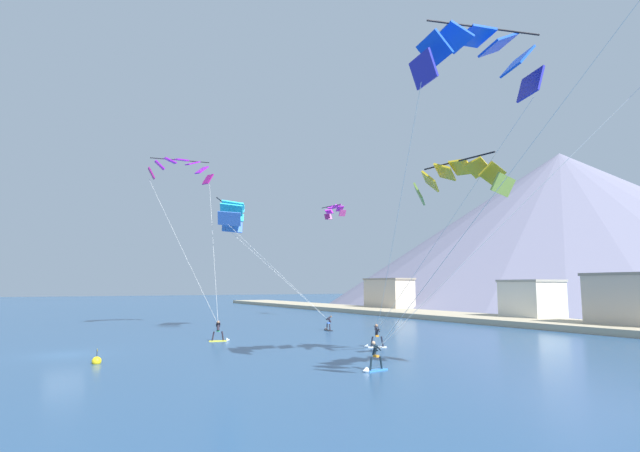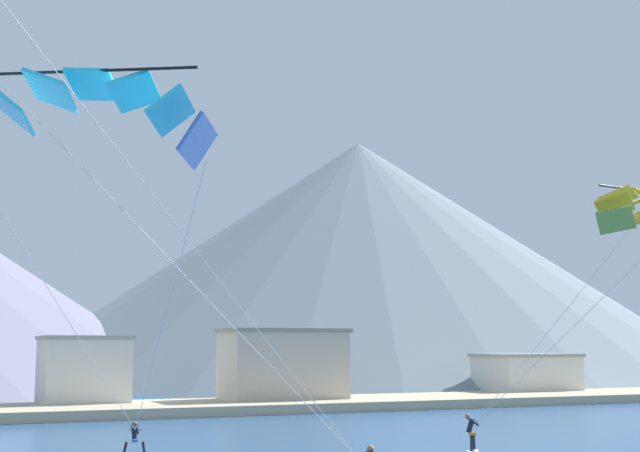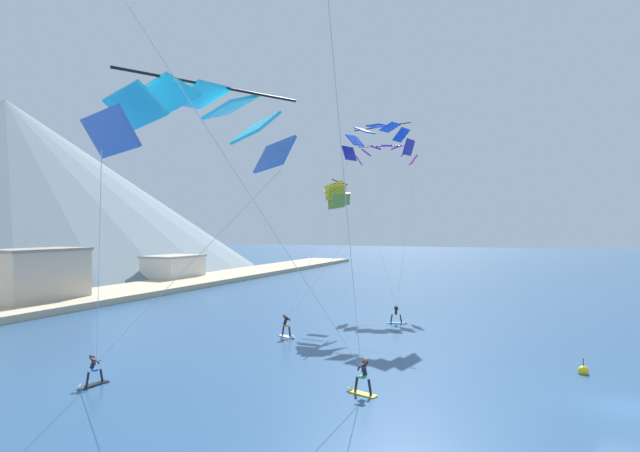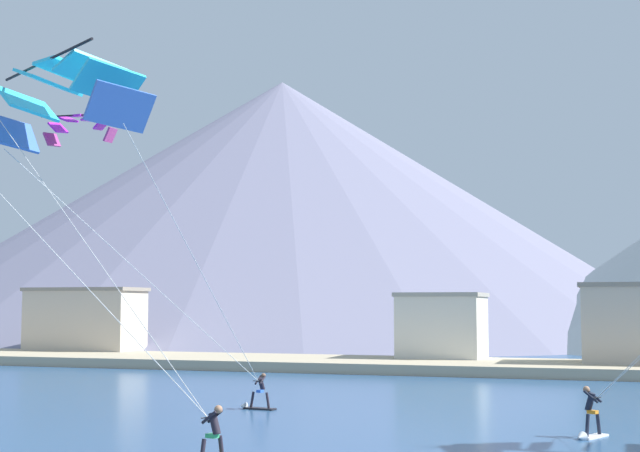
{
  "view_description": "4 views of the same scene",
  "coord_description": "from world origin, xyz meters",
  "px_view_note": "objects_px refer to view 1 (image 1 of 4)",
  "views": [
    {
      "loc": [
        38.83,
        -2.29,
        4.73
      ],
      "look_at": [
        3.03,
        18.29,
        9.64
      ],
      "focal_mm": 28.0,
      "sensor_mm": 36.0,
      "label": 1
    },
    {
      "loc": [
        -15.44,
        -12.85,
        4.72
      ],
      "look_at": [
        -2.24,
        16.14,
        9.01
      ],
      "focal_mm": 50.0,
      "sensor_mm": 36.0,
      "label": 2
    },
    {
      "loc": [
        -26.08,
        4.27,
        8.08
      ],
      "look_at": [
        1.55,
        15.76,
        8.25
      ],
      "focal_mm": 28.0,
      "sensor_mm": 36.0,
      "label": 3
    },
    {
      "loc": [
        8.1,
        -11.79,
        4.59
      ],
      "look_at": [
        -1.91,
        18.66,
        7.41
      ],
      "focal_mm": 50.0,
      "sensor_mm": 36.0,
      "label": 4
    }
  ],
  "objects_px": {
    "parafoil_kite_near_trail": "(181,168)",
    "race_marker_buoy": "(97,361)",
    "parafoil_kite_far_left": "(476,56)",
    "parafoil_kite_distant_high_outer": "(334,210)",
    "kitesurfer_near_lead": "(328,326)",
    "kitesurfer_near_trail": "(220,334)",
    "parafoil_kite_distant_low_drift": "(460,177)",
    "kitesurfer_far_left": "(374,340)",
    "parafoil_kite_near_lead": "(233,213)",
    "kitesurfer_mid_center": "(373,362)"
  },
  "relations": [
    {
      "from": "parafoil_kite_distant_low_drift",
      "to": "parafoil_kite_near_trail",
      "type": "bearing_deg",
      "value": -165.13
    },
    {
      "from": "kitesurfer_near_trail",
      "to": "kitesurfer_mid_center",
      "type": "bearing_deg",
      "value": 7.81
    },
    {
      "from": "parafoil_kite_near_trail",
      "to": "kitesurfer_near_trail",
      "type": "bearing_deg",
      "value": 0.98
    },
    {
      "from": "kitesurfer_mid_center",
      "to": "kitesurfer_near_trail",
      "type": "bearing_deg",
      "value": -172.19
    },
    {
      "from": "kitesurfer_far_left",
      "to": "parafoil_kite_distant_high_outer",
      "type": "distance_m",
      "value": 37.64
    },
    {
      "from": "parafoil_kite_near_lead",
      "to": "kitesurfer_far_left",
      "type": "bearing_deg",
      "value": 16.2
    },
    {
      "from": "parafoil_kite_far_left",
      "to": "parafoil_kite_distant_high_outer",
      "type": "relative_size",
      "value": 3.33
    },
    {
      "from": "kitesurfer_mid_center",
      "to": "parafoil_kite_near_lead",
      "type": "xyz_separation_m",
      "value": [
        -26.33,
        1.16,
        11.76
      ]
    },
    {
      "from": "parafoil_kite_distant_low_drift",
      "to": "parafoil_kite_distant_high_outer",
      "type": "bearing_deg",
      "value": 158.97
    },
    {
      "from": "parafoil_kite_distant_low_drift",
      "to": "parafoil_kite_near_lead",
      "type": "bearing_deg",
      "value": -169.66
    },
    {
      "from": "kitesurfer_near_lead",
      "to": "kitesurfer_far_left",
      "type": "height_order",
      "value": "kitesurfer_far_left"
    },
    {
      "from": "parafoil_kite_far_left",
      "to": "race_marker_buoy",
      "type": "height_order",
      "value": "parafoil_kite_far_left"
    },
    {
      "from": "kitesurfer_mid_center",
      "to": "parafoil_kite_near_lead",
      "type": "bearing_deg",
      "value": 177.48
    },
    {
      "from": "kitesurfer_near_trail",
      "to": "parafoil_kite_near_trail",
      "type": "height_order",
      "value": "parafoil_kite_near_trail"
    },
    {
      "from": "parafoil_kite_far_left",
      "to": "kitesurfer_near_trail",
      "type": "bearing_deg",
      "value": -165.98
    },
    {
      "from": "kitesurfer_near_lead",
      "to": "kitesurfer_far_left",
      "type": "bearing_deg",
      "value": -16.86
    },
    {
      "from": "parafoil_kite_distant_high_outer",
      "to": "race_marker_buoy",
      "type": "relative_size",
      "value": 4.97
    },
    {
      "from": "kitesurfer_mid_center",
      "to": "race_marker_buoy",
      "type": "bearing_deg",
      "value": -128.87
    },
    {
      "from": "kitesurfer_near_trail",
      "to": "parafoil_kite_distant_low_drift",
      "type": "xyz_separation_m",
      "value": [
        19.48,
        8.68,
        10.88
      ]
    },
    {
      "from": "parafoil_kite_distant_high_outer",
      "to": "parafoil_kite_near_lead",
      "type": "bearing_deg",
      "value": -57.62
    },
    {
      "from": "parafoil_kite_distant_high_outer",
      "to": "race_marker_buoy",
      "type": "xyz_separation_m",
      "value": [
        28.86,
        -34.65,
        -15.7
      ]
    },
    {
      "from": "race_marker_buoy",
      "to": "parafoil_kite_far_left",
      "type": "bearing_deg",
      "value": 46.31
    },
    {
      "from": "parafoil_kite_near_trail",
      "to": "race_marker_buoy",
      "type": "bearing_deg",
      "value": -24.78
    },
    {
      "from": "parafoil_kite_far_left",
      "to": "kitesurfer_far_left",
      "type": "bearing_deg",
      "value": 167.78
    },
    {
      "from": "parafoil_kite_far_left",
      "to": "parafoil_kite_distant_high_outer",
      "type": "xyz_separation_m",
      "value": [
        -44.49,
        18.29,
        -1.12
      ]
    },
    {
      "from": "kitesurfer_mid_center",
      "to": "parafoil_kite_far_left",
      "type": "xyz_separation_m",
      "value": [
        5.16,
        3.37,
        16.5
      ]
    },
    {
      "from": "kitesurfer_near_lead",
      "to": "kitesurfer_mid_center",
      "type": "distance_m",
      "value": 25.06
    },
    {
      "from": "parafoil_kite_near_lead",
      "to": "race_marker_buoy",
      "type": "bearing_deg",
      "value": -41.74
    },
    {
      "from": "kitesurfer_near_trail",
      "to": "parafoil_kite_near_lead",
      "type": "height_order",
      "value": "parafoil_kite_near_lead"
    },
    {
      "from": "parafoil_kite_distant_high_outer",
      "to": "race_marker_buoy",
      "type": "height_order",
      "value": "parafoil_kite_distant_high_outer"
    },
    {
      "from": "parafoil_kite_near_trail",
      "to": "parafoil_kite_far_left",
      "type": "xyz_separation_m",
      "value": [
        37.76,
        6.14,
        -0.93
      ]
    },
    {
      "from": "kitesurfer_near_lead",
      "to": "parafoil_kite_distant_low_drift",
      "type": "xyz_separation_m",
      "value": [
        23.7,
        -4.48,
        11.0
      ]
    },
    {
      "from": "parafoil_kite_near_lead",
      "to": "parafoil_kite_distant_high_outer",
      "type": "distance_m",
      "value": 24.54
    },
    {
      "from": "kitesurfer_near_trail",
      "to": "race_marker_buoy",
      "type": "bearing_deg",
      "value": -52.55
    },
    {
      "from": "parafoil_kite_far_left",
      "to": "parafoil_kite_distant_low_drift",
      "type": "relative_size",
      "value": 2.81
    },
    {
      "from": "parafoil_kite_near_trail",
      "to": "parafoil_kite_distant_high_outer",
      "type": "xyz_separation_m",
      "value": [
        -6.73,
        24.43,
        -2.04
      ]
    },
    {
      "from": "kitesurfer_near_lead",
      "to": "kitesurfer_near_trail",
      "type": "relative_size",
      "value": 0.98
    },
    {
      "from": "kitesurfer_near_lead",
      "to": "kitesurfer_near_trail",
      "type": "xyz_separation_m",
      "value": [
        4.22,
        -13.16,
        0.12
      ]
    },
    {
      "from": "kitesurfer_far_left",
      "to": "parafoil_kite_far_left",
      "type": "bearing_deg",
      "value": -12.22
    },
    {
      "from": "kitesurfer_far_left",
      "to": "parafoil_kite_near_trail",
      "type": "xyz_separation_m",
      "value": [
        -24.07,
        -9.11,
        17.33
      ]
    },
    {
      "from": "kitesurfer_mid_center",
      "to": "race_marker_buoy",
      "type": "xyz_separation_m",
      "value": [
        -10.47,
        -12.99,
        -0.31
      ]
    },
    {
      "from": "kitesurfer_near_trail",
      "to": "kitesurfer_far_left",
      "type": "xyz_separation_m",
      "value": [
        9.95,
        8.86,
        0.0
      ]
    },
    {
      "from": "parafoil_kite_far_left",
      "to": "kitesurfer_mid_center",
      "type": "bearing_deg",
      "value": -146.88
    },
    {
      "from": "kitesurfer_near_trail",
      "to": "parafoil_kite_distant_low_drift",
      "type": "height_order",
      "value": "parafoil_kite_distant_low_drift"
    },
    {
      "from": "kitesurfer_near_lead",
      "to": "parafoil_kite_distant_high_outer",
      "type": "xyz_separation_m",
      "value": [
        -16.63,
        11.03,
        15.41
      ]
    },
    {
      "from": "kitesurfer_near_lead",
      "to": "race_marker_buoy",
      "type": "distance_m",
      "value": 26.59
    },
    {
      "from": "kitesurfer_near_trail",
      "to": "parafoil_kite_near_trail",
      "type": "distance_m",
      "value": 22.36
    },
    {
      "from": "kitesurfer_mid_center",
      "to": "parafoil_kite_distant_high_outer",
      "type": "height_order",
      "value": "parafoil_kite_distant_high_outer"
    },
    {
      "from": "kitesurfer_near_trail",
      "to": "kitesurfer_far_left",
      "type": "distance_m",
      "value": 13.33
    },
    {
      "from": "kitesurfer_near_lead",
      "to": "parafoil_kite_far_left",
      "type": "distance_m",
      "value": 33.19
    }
  ]
}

